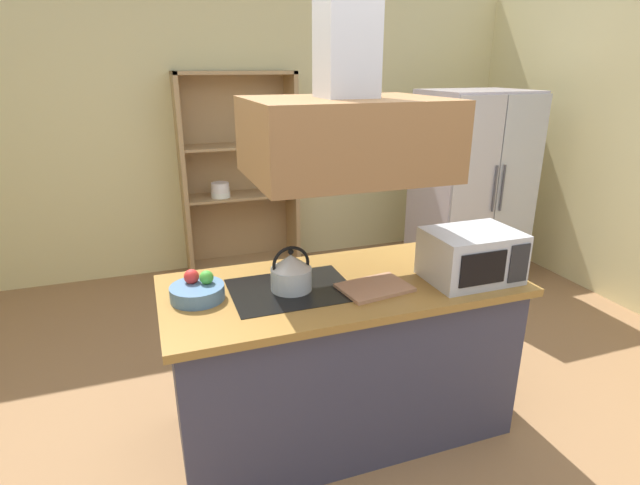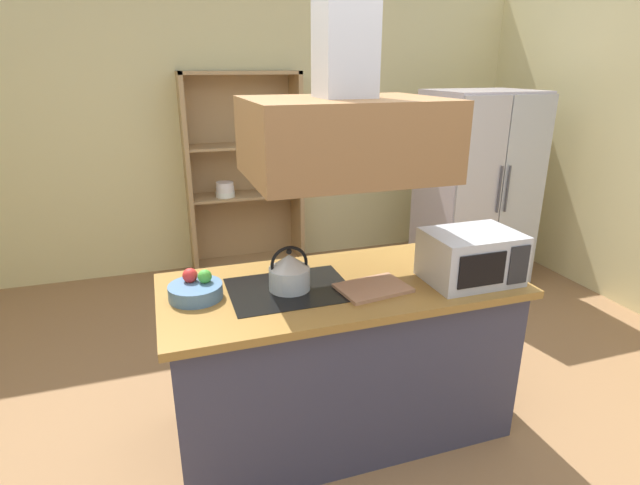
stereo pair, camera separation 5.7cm
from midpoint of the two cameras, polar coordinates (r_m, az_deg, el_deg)
ground_plane at (r=2.90m, az=2.53°, el=-22.90°), size 7.80×7.80×0.00m
wall_back at (r=5.09m, az=-9.57°, el=12.40°), size 6.00×0.12×2.70m
kitchen_island at (r=2.81m, az=2.90°, el=-12.88°), size 1.84×0.84×0.90m
range_hood at (r=2.38m, az=3.45°, el=14.51°), size 0.90×0.70×1.24m
refrigerator at (r=4.87m, az=17.54°, el=5.79°), size 0.90×0.77×1.75m
dish_cabinet at (r=4.98m, az=-8.37°, el=6.39°), size 1.09×0.40×1.91m
kettle at (r=2.48m, az=-2.84°, el=-3.32°), size 0.20×0.20×0.23m
cutting_board at (r=2.52m, az=6.68°, el=-5.16°), size 0.37×0.28×0.02m
microwave at (r=2.70m, az=17.37°, el=-1.54°), size 0.46×0.35×0.26m
fruit_bowl at (r=2.48m, az=-13.29°, el=-5.20°), size 0.26×0.26×0.14m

